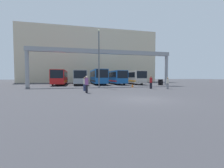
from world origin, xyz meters
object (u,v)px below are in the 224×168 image
Objects in this scene: bus_slot_2 at (98,76)px; bus_slot_4 at (132,77)px; pedestrian_near_center at (87,84)px; bus_slot_1 at (80,77)px; traffic_cone at (132,86)px; pedestrian_near_left at (85,84)px; lamp_post at (99,56)px; pedestrian_near_right at (151,82)px; pedestrian_mid_left at (168,83)px; tire_stack at (161,82)px; bus_slot_3 at (116,77)px; bus_slot_0 at (60,77)px.

bus_slot_4 is (8.34, -0.15, -0.14)m from bus_slot_2.
pedestrian_near_center is (-3.87, -18.46, -0.93)m from bus_slot_2.
traffic_cone is (8.19, -11.67, -1.47)m from bus_slot_1.
pedestrian_near_left is at bearing 167.28° from pedestrian_near_center.
lamp_post is (-5.36, 0.97, 4.73)m from traffic_cone.
pedestrian_near_right is 1.13× the size of pedestrian_mid_left.
pedestrian_near_left is at bearing -116.07° from lamp_post.
traffic_cone is 9.28m from tire_stack.
tire_stack is at bearing 112.36° from pedestrian_near_center.
bus_slot_3 reaches higher than pedestrian_near_left.
bus_slot_3 is 15.50m from pedestrian_mid_left.
pedestrian_near_left is at bearing -89.14° from bus_slot_1.
pedestrian_mid_left is at bearing -92.52° from bus_slot_4.
pedestrian_near_center is at bearing -89.08° from bus_slot_1.
bus_slot_3 is 14.38m from pedestrian_near_right.
bus_slot_0 is at bearing 123.30° from lamp_post.
bus_slot_3 is at bearing -3.50° from bus_slot_0.
bus_slot_0 is 1.02× the size of bus_slot_2.
bus_slot_2 reaches higher than bus_slot_0.
pedestrian_mid_left is 9.94m from tire_stack.
bus_slot_3 is at bearing 60.84° from lamp_post.
pedestrian_near_right is 3.33× the size of traffic_cone.
traffic_cone is 0.06× the size of lamp_post.
pedestrian_near_right is (1.31, -14.30, -0.79)m from bus_slot_3.
pedestrian_near_center reaches higher than tire_stack.
bus_slot_0 is 6.52× the size of pedestrian_near_center.
bus_slot_4 is 6.88× the size of pedestrian_mid_left.
bus_slot_0 reaches higher than tire_stack.
bus_slot_1 is 1.16× the size of bus_slot_3.
pedestrian_mid_left is at bearing -30.02° from lamp_post.
bus_slot_4 is 15.07m from pedestrian_near_right.
bus_slot_3 is 5.67× the size of pedestrian_near_center.
bus_slot_1 is 19.83m from pedestrian_mid_left.
pedestrian_mid_left is 0.18× the size of lamp_post.
bus_slot_4 is (4.17, 0.47, -0.02)m from bus_slot_3.
pedestrian_near_right is (9.41, 0.86, 0.10)m from pedestrian_near_left.
bus_slot_0 is 0.99× the size of bus_slot_1.
bus_slot_3 reaches higher than traffic_cone.
bus_slot_2 is 1.24× the size of lamp_post.
lamp_post is (-5.51, -9.88, 3.25)m from bus_slot_3.
lamp_post is (-9.00, 5.20, 4.14)m from pedestrian_mid_left.
bus_slot_1 is 1.06× the size of bus_slot_4.
lamp_post is (-13.35, -3.73, 4.41)m from tire_stack.
bus_slot_0 is 20.46m from pedestrian_near_right.
pedestrian_mid_left is (11.53, 2.76, -0.10)m from pedestrian_near_center.
bus_slot_0 is at bearing 176.50° from bus_slot_3.
lamp_post is at bearing -56.70° from bus_slot_0.
bus_slot_0 is at bearing -88.51° from pedestrian_near_left.
bus_slot_4 is (12.51, -0.34, -0.00)m from bus_slot_1.
pedestrian_mid_left is (7.66, -15.71, -1.02)m from bus_slot_2.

